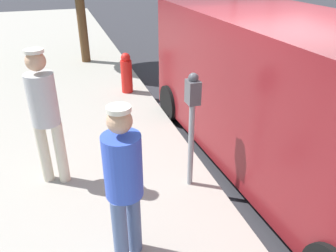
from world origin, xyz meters
TOP-DOWN VIEW (x-y plane):
  - ground_plane at (0.00, 0.00)m, footprint 80.00×80.00m
  - sidewalk_slab at (3.50, 0.00)m, footprint 5.00×32.00m
  - parking_meter_near at (1.35, 0.34)m, footprint 0.14×0.18m
  - pedestrian_in_blue at (2.36, 1.27)m, footprint 0.34×0.34m
  - pedestrian_in_gray at (3.01, -0.28)m, footprint 0.35×0.34m
  - parked_van at (-0.15, 0.16)m, footprint 2.31×5.27m
  - fire_hydrant at (1.45, -3.14)m, footprint 0.24×0.24m

SIDE VIEW (x-z plane):
  - ground_plane at x=0.00m, z-range 0.00..0.00m
  - sidewalk_slab at x=3.50m, z-range 0.00..0.15m
  - fire_hydrant at x=1.45m, z-range 0.14..1.00m
  - pedestrian_in_blue at x=2.36m, z-range 0.27..1.91m
  - parked_van at x=-0.15m, z-range 0.08..2.23m
  - pedestrian_in_gray at x=3.01m, z-range 0.29..2.05m
  - parking_meter_near at x=1.35m, z-range 0.42..1.94m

